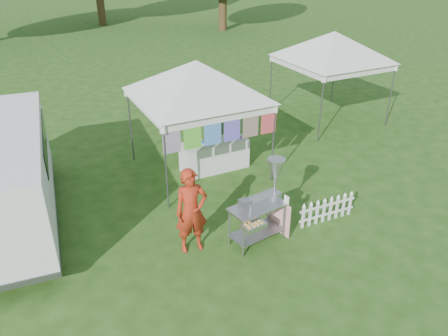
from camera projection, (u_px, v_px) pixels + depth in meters
ground at (267, 238)px, 9.20m from camera, size 120.00×120.00×0.00m
canopy_main at (196, 61)px, 10.58m from camera, size 4.24×4.24×3.45m
canopy_right at (335, 31)px, 13.97m from camera, size 4.24×4.24×3.45m
donut_cart at (265, 196)px, 8.71m from camera, size 1.28×1.02×1.77m
vendor at (191, 211)px, 8.49m from camera, size 0.69×0.49×1.79m
picket_fence at (327, 210)px, 9.63m from camera, size 1.44×0.08×0.56m
display_table at (214, 155)px, 11.83m from camera, size 1.80×0.70×0.81m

